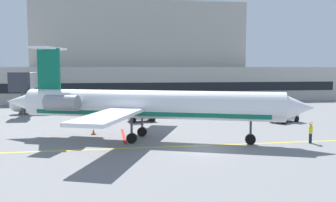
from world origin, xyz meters
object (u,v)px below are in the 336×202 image
(marshaller, at_px, (311,133))
(fuel_tank, at_px, (31,105))
(regional_jet, at_px, (144,105))
(belt_loader, at_px, (138,114))
(pushback_tractor, at_px, (119,105))
(baggage_tug, at_px, (286,114))

(marshaller, bearing_deg, fuel_tank, 138.28)
(regional_jet, distance_m, fuel_tank, 25.58)
(belt_loader, xyz_separation_m, fuel_tank, (-14.48, 9.95, 0.29))
(regional_jet, xyz_separation_m, belt_loader, (0.45, 11.36, -2.24))
(belt_loader, height_order, fuel_tank, fuel_tank)
(belt_loader, bearing_deg, regional_jet, -92.26)
(pushback_tractor, bearing_deg, marshaller, -59.77)
(belt_loader, distance_m, fuel_tank, 17.57)
(pushback_tractor, relative_size, belt_loader, 1.13)
(regional_jet, height_order, belt_loader, regional_jet)
(regional_jet, bearing_deg, baggage_tug, 24.21)
(marshaller, bearing_deg, pushback_tractor, 120.23)
(pushback_tractor, bearing_deg, fuel_tank, -172.16)
(regional_jet, distance_m, belt_loader, 11.59)
(baggage_tug, xyz_separation_m, marshaller, (-4.11, -12.05, -0.02))
(pushback_tractor, xyz_separation_m, fuel_tank, (-12.54, -1.73, 0.43))
(baggage_tug, relative_size, pushback_tractor, 1.06)
(baggage_tug, height_order, marshaller, baggage_tug)
(fuel_tank, bearing_deg, pushback_tractor, 7.84)
(baggage_tug, bearing_deg, marshaller, -108.82)
(pushback_tractor, xyz_separation_m, belt_loader, (1.94, -11.67, 0.13))
(belt_loader, relative_size, marshaller, 1.89)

